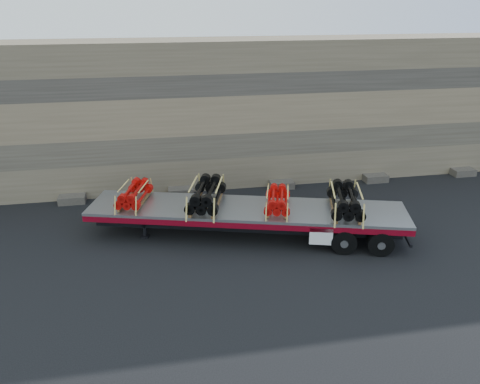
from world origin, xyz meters
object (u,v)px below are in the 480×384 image
object	(u,v)px
bundle_midrear	(277,201)
bundle_rear	(345,201)
trailer	(246,222)
bundle_front	(134,195)
bundle_midfront	(206,195)

from	to	relation	value
bundle_midrear	bundle_rear	world-z (taller)	bundle_rear
trailer	bundle_rear	distance (m)	3.90
bundle_front	bundle_rear	world-z (taller)	bundle_rear
bundle_rear	bundle_midrear	bearing A→B (deg)	180.00
bundle_front	bundle_rear	xyz separation A→B (m)	(7.89, -2.28, 0.08)
trailer	bundle_front	xyz separation A→B (m)	(-4.28, 1.24, 0.97)
trailer	bundle_midfront	size ratio (longest dim) A/B	4.97
bundle_midrear	bundle_rear	xyz separation A→B (m)	(2.46, -0.71, 0.09)
bundle_front	bundle_rear	size ratio (longest dim) A/B	0.82
trailer	bundle_midrear	distance (m)	1.53
bundle_front	bundle_midfront	xyz separation A→B (m)	(2.77, -0.80, 0.09)
bundle_midfront	bundle_rear	xyz separation A→B (m)	(5.12, -1.48, -0.01)
bundle_midfront	bundle_midrear	world-z (taller)	bundle_midfront
bundle_rear	bundle_front	bearing A→B (deg)	180.00
bundle_midfront	bundle_midrear	distance (m)	2.77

